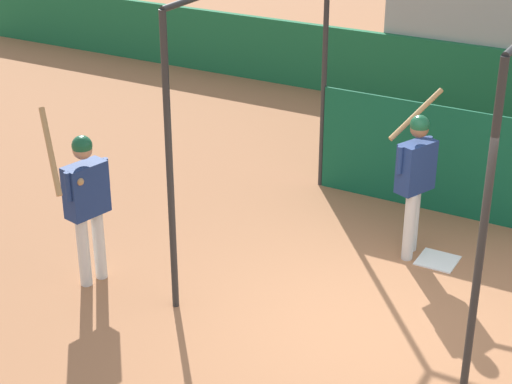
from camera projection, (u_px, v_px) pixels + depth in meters
ground_plane at (376, 333)px, 8.56m from camera, size 60.00×60.00×0.00m
batting_cage at (418, 127)px, 10.01m from camera, size 3.16×3.62×3.17m
home_plate at (437, 260)px, 9.87m from camera, size 0.44×0.44×0.02m
player_batter at (416, 173)px, 9.60m from camera, size 0.57×0.92×1.86m
player_waiting at (86, 196)px, 9.03m from camera, size 0.50×0.84×2.05m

